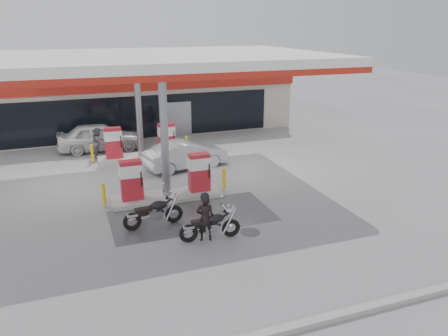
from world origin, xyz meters
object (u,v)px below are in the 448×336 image
Objects in this scene: pump_island_near at (166,182)px; hatchback_silver at (186,155)px; pump_island_far at (141,145)px; main_motorcycle at (211,226)px; parked_motorcycle at (154,213)px; biker_main at (205,218)px; attendant at (99,142)px; biker_walking at (163,131)px; sedan_white at (100,137)px.

pump_island_near is 1.24× the size of hatchback_silver.
pump_island_far is 2.45× the size of main_motorcycle.
pump_island_far is 2.35× the size of parked_motorcycle.
pump_island_near reaches higher than biker_main.
attendant is (-1.09, 9.37, 0.31)m from parked_motorcycle.
pump_island_far is 3.03× the size of biker_walking.
hatchback_silver is at bearing -118.50° from attendant.
biker_walking reaches higher than hatchback_silver.
biker_main is at bearing -87.81° from pump_island_far.
biker_main is (-0.20, 0.01, 0.32)m from main_motorcycle.
biker_walking is at bearing -82.01° from biker_main.
biker_main reaches higher than hatchback_silver.
parked_motorcycle is 6.60m from hatchback_silver.
pump_island_far is 2.31m from attendant.
main_motorcycle is 0.50× the size of hatchback_silver.
attendant is (-2.66, 11.00, 0.34)m from main_motorcycle.
sedan_white reaches higher than hatchback_silver.
sedan_white is 1.32m from attendant.
pump_island_far is 2.76m from biker_walking.
pump_island_near is 4.01m from biker_main.
sedan_white is at bearing 26.73° from hatchback_silver.
pump_island_far reaches higher than sedan_white.
sedan_white is at bearing 129.43° from pump_island_far.
main_motorcycle is 1.24× the size of biker_walking.
attendant reaches higher than parked_motorcycle.
pump_island_far reaches higher than biker_main.
attendant is at bearing 107.38° from main_motorcycle.
biker_main is 0.94× the size of biker_walking.
attendant is at bearing -63.40° from biker_main.
biker_main is at bearing -84.53° from pump_island_near.
sedan_white reaches higher than parked_motorcycle.
biker_walking is at bearing -9.63° from hatchback_silver.
parked_motorcycle reaches higher than main_motorcycle.
biker_main is 12.50m from sedan_white.
sedan_white is at bearing 151.44° from biker_walking.
biker_walking reaches higher than main_motorcycle.
pump_island_far is 3.17× the size of attendant.
pump_island_far is at bearing 78.29° from parked_motorcycle.
attendant is at bearing 106.53° from pump_island_near.
pump_island_far is at bearing -153.99° from biker_walking.
biker_walking is at bearing 52.91° from pump_island_far.
main_motorcycle is at bearing -51.16° from parked_motorcycle.
attendant is at bearing 154.29° from pump_island_far.
pump_island_near is 3.17× the size of attendant.
attendant reaches higher than hatchback_silver.
attendant is (-2.46, 10.99, 0.02)m from biker_main.
main_motorcycle is 2.26m from parked_motorcycle.
sedan_white is (-1.89, 2.30, 0.08)m from pump_island_far.
biker_main is 0.73× the size of parked_motorcycle.
hatchback_silver is at bearing -114.96° from biker_walking.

